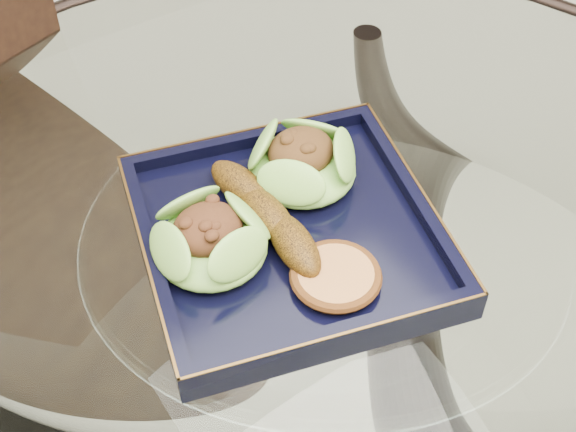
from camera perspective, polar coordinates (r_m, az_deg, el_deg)
dining_table at (r=0.88m, az=2.09°, el=-10.68°), size 1.13×1.13×0.77m
dining_chair at (r=1.05m, az=-18.27°, el=-3.61°), size 0.55×0.55×1.01m
navy_plate at (r=0.76m, az=-0.00°, el=-1.55°), size 0.34×0.34×0.02m
lettuce_wrap_left at (r=0.72m, az=-5.54°, el=-1.85°), size 0.13×0.13×0.04m
lettuce_wrap_right at (r=0.78m, az=1.04°, el=3.68°), size 0.13×0.13×0.04m
roasted_plantain at (r=0.74m, az=-1.52°, el=0.13°), size 0.04×0.16×0.03m
crumb_patty at (r=0.70m, az=3.41°, el=-4.37°), size 0.07×0.07×0.01m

